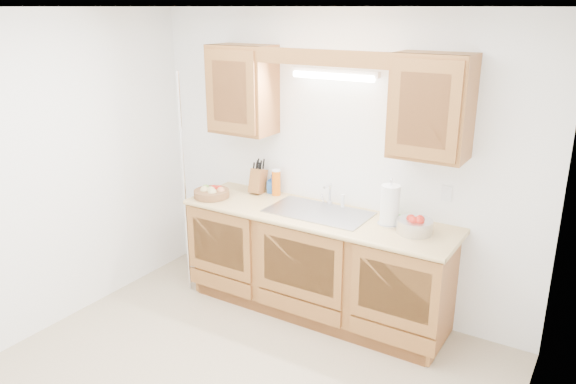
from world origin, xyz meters
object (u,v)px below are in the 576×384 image
Objects in this scene: fruit_basket at (212,192)px; knife_block at (258,180)px; paper_towel at (390,205)px; apple_bowl at (415,225)px.

knife_block is at bearing 48.94° from fruit_basket.
knife_block is (0.28, 0.32, 0.07)m from fruit_basket.
knife_block reaches higher than fruit_basket.
paper_towel is 1.07× the size of apple_bowl.
paper_towel is at bearing 164.44° from apple_bowl.
knife_block reaches higher than apple_bowl.
fruit_basket is 1.03× the size of paper_towel.
paper_towel reaches higher than fruit_basket.
fruit_basket is at bearing -172.66° from paper_towel.
paper_towel reaches higher than apple_bowl.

